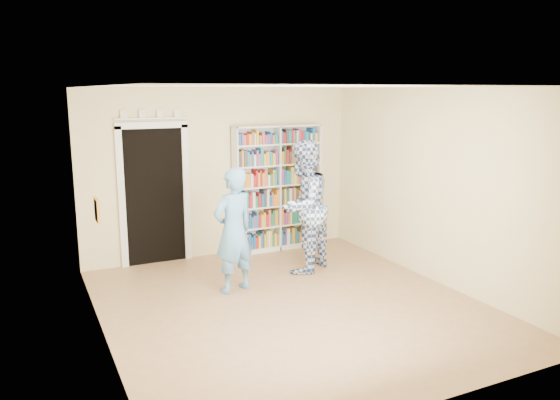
# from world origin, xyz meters

# --- Properties ---
(floor) EXTENTS (5.00, 5.00, 0.00)m
(floor) POSITION_xyz_m (0.00, 0.00, 0.00)
(floor) COLOR #966848
(floor) RESTS_ON ground
(ceiling) EXTENTS (5.00, 5.00, 0.00)m
(ceiling) POSITION_xyz_m (0.00, 0.00, 2.70)
(ceiling) COLOR white
(ceiling) RESTS_ON wall_back
(wall_back) EXTENTS (4.50, 0.00, 4.50)m
(wall_back) POSITION_xyz_m (0.00, 2.50, 1.35)
(wall_back) COLOR beige
(wall_back) RESTS_ON floor
(wall_left) EXTENTS (0.00, 5.00, 5.00)m
(wall_left) POSITION_xyz_m (-2.25, 0.00, 1.35)
(wall_left) COLOR beige
(wall_left) RESTS_ON floor
(wall_right) EXTENTS (0.00, 5.00, 5.00)m
(wall_right) POSITION_xyz_m (2.25, 0.00, 1.35)
(wall_right) COLOR beige
(wall_right) RESTS_ON floor
(bookshelf) EXTENTS (1.53, 0.29, 2.10)m
(bookshelf) POSITION_xyz_m (0.93, 2.34, 1.06)
(bookshelf) COLOR white
(bookshelf) RESTS_ON floor
(doorway) EXTENTS (1.10, 0.08, 2.43)m
(doorway) POSITION_xyz_m (-1.10, 2.48, 1.18)
(doorway) COLOR black
(doorway) RESTS_ON floor
(wall_art) EXTENTS (0.03, 0.25, 0.25)m
(wall_art) POSITION_xyz_m (-2.23, 0.20, 1.40)
(wall_art) COLOR brown
(wall_art) RESTS_ON wall_left
(man_blue) EXTENTS (0.70, 0.56, 1.68)m
(man_blue) POSITION_xyz_m (-0.46, 0.78, 0.84)
(man_blue) COLOR #5992C7
(man_blue) RESTS_ON floor
(man_plaid) EXTENTS (1.20, 1.14, 1.96)m
(man_plaid) POSITION_xyz_m (0.77, 1.14, 0.98)
(man_plaid) COLOR navy
(man_plaid) RESTS_ON floor
(paper_sheet) EXTENTS (0.20, 0.05, 0.28)m
(paper_sheet) POSITION_xyz_m (0.84, 0.93, 0.95)
(paper_sheet) COLOR white
(paper_sheet) RESTS_ON man_plaid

